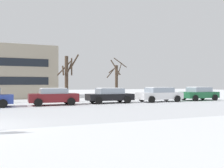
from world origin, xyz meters
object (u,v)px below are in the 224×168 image
parked_car_maroon (53,96)px  parked_car_black (110,95)px  parked_car_green (199,93)px  parked_car_white (159,94)px

parked_car_maroon → parked_car_black: parked_car_maroon is taller
parked_car_maroon → parked_car_black: size_ratio=0.93×
parked_car_green → parked_car_white: bearing=-178.0°
parked_car_maroon → parked_car_green: size_ratio=0.99×
parked_car_white → parked_car_maroon: bearing=179.4°
parked_car_white → parked_car_green: 5.12m
parked_car_maroon → parked_car_black: 5.12m
parked_car_maroon → parked_car_black: bearing=2.6°
parked_car_maroon → parked_car_green: parked_car_green is taller
parked_car_black → parked_car_white: 5.13m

